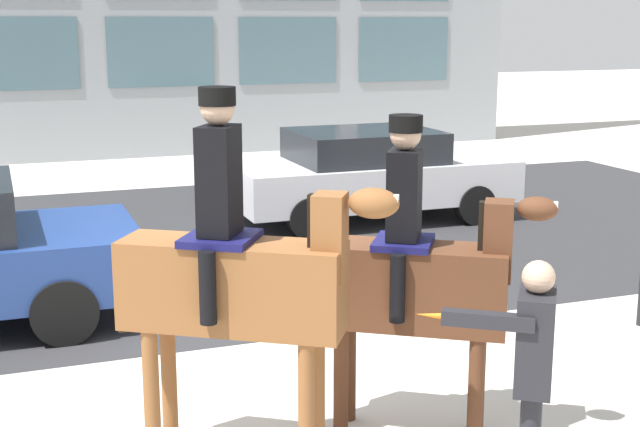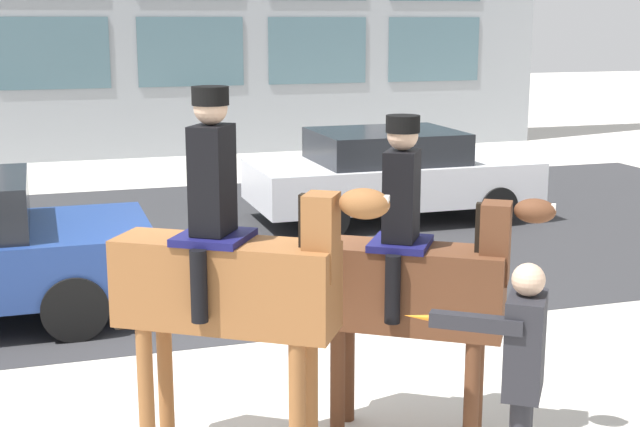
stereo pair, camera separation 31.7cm
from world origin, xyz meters
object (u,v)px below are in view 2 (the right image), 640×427
at_px(mounted_horse_lead, 230,275).
at_px(pedestrian_bystander, 521,371).
at_px(mounted_horse_companion, 414,278).
at_px(street_car_far_lane, 390,173).

bearing_deg(mounted_horse_lead, pedestrian_bystander, -2.89).
bearing_deg(pedestrian_bystander, mounted_horse_companion, -45.28).
xyz_separation_m(mounted_horse_companion, street_car_far_lane, (2.64, 6.97, -0.50)).
xyz_separation_m(mounted_horse_lead, street_car_far_lane, (3.99, 7.05, -0.66)).
distance_m(mounted_horse_lead, pedestrian_bystander, 1.96).
relative_size(pedestrian_bystander, street_car_far_lane, 0.38).
distance_m(mounted_horse_lead, street_car_far_lane, 8.13).
distance_m(mounted_horse_lead, mounted_horse_companion, 1.37).
bearing_deg(street_car_far_lane, mounted_horse_companion, -110.72).
height_order(pedestrian_bystander, street_car_far_lane, pedestrian_bystander).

